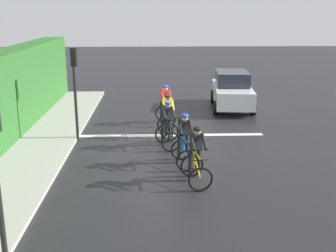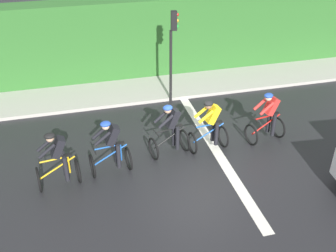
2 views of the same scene
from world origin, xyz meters
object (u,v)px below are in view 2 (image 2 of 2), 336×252
at_px(cyclist_second, 111,148).
at_px(cyclist_fourth, 210,127).
at_px(cyclist_lead, 58,161).
at_px(traffic_light_near_crossing, 173,44).
at_px(cyclist_mid, 171,131).
at_px(cyclist_trailing, 268,118).

bearing_deg(cyclist_second, cyclist_fourth, -82.34).
height_order(cyclist_lead, traffic_light_near_crossing, traffic_light_near_crossing).
bearing_deg(cyclist_lead, cyclist_second, -80.93).
height_order(cyclist_mid, cyclist_trailing, same).
height_order(cyclist_mid, cyclist_fourth, same).
xyz_separation_m(cyclist_lead, traffic_light_near_crossing, (3.92, -4.12, 1.43)).
bearing_deg(cyclist_trailing, cyclist_fourth, 91.04).
xyz_separation_m(cyclist_fourth, cyclist_trailing, (0.03, -1.88, 0.00)).
xyz_separation_m(cyclist_mid, cyclist_fourth, (-0.05, -1.19, 0.00)).
xyz_separation_m(cyclist_trailing, traffic_light_near_crossing, (3.26, 2.15, 1.43)).
distance_m(cyclist_fourth, traffic_light_near_crossing, 3.60).
relative_size(cyclist_second, cyclist_mid, 1.00).
height_order(cyclist_fourth, traffic_light_near_crossing, traffic_light_near_crossing).
relative_size(cyclist_mid, cyclist_fourth, 1.00).
distance_m(cyclist_lead, cyclist_mid, 3.27).
bearing_deg(cyclist_trailing, cyclist_lead, 96.01).
height_order(cyclist_second, cyclist_fourth, same).
bearing_deg(cyclist_trailing, traffic_light_near_crossing, 33.40).
relative_size(cyclist_lead, traffic_light_near_crossing, 0.50).
distance_m(cyclist_lead, cyclist_trailing, 6.30).
relative_size(cyclist_lead, cyclist_trailing, 1.00).
bearing_deg(cyclist_lead, cyclist_trailing, -83.99).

